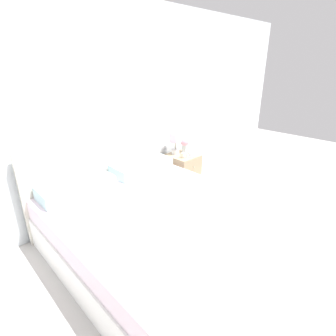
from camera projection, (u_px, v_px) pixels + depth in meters
The scene contains 8 objects.
ground_plane at pixel (106, 212), 3.52m from camera, with size 12.00×12.00×0.00m, color #BCB7B2.
wall_back at pixel (93, 115), 3.08m from camera, with size 8.00×0.06×2.60m.
bed at pixel (152, 223), 2.76m from camera, with size 1.90×2.07×1.05m.
nightstand at pixel (182, 173), 4.03m from camera, with size 0.40×0.47×0.59m.
table_lamp at pixel (176, 140), 3.89m from camera, with size 0.18×0.18×0.33m.
flower_vase at pixel (185, 143), 4.02m from camera, with size 0.14×0.14×0.24m.
teacup at pixel (191, 154), 3.88m from camera, with size 0.11×0.11×0.06m.
alarm_clock at pixel (183, 155), 3.81m from camera, with size 0.07×0.06×0.07m.
Camera 1 is at (-1.49, -2.78, 1.86)m, focal length 28.00 mm.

